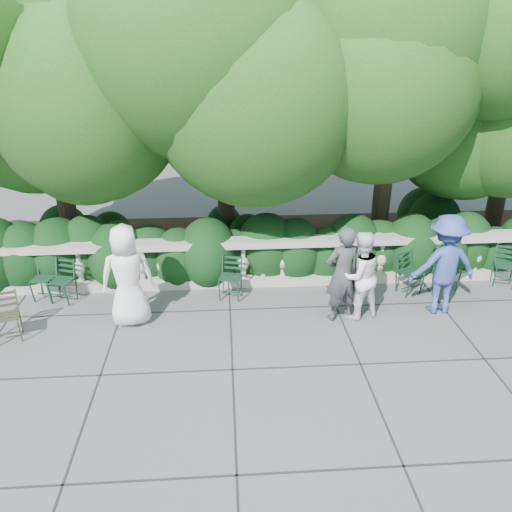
{
  "coord_description": "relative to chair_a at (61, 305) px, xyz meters",
  "views": [
    {
      "loc": [
        -0.56,
        -7.26,
        4.77
      ],
      "look_at": [
        0.0,
        1.0,
        1.0
      ],
      "focal_mm": 35.0,
      "sensor_mm": 36.0,
      "label": 1
    }
  ],
  "objects": [
    {
      "name": "person_casual_man",
      "position": [
        5.5,
        -0.76,
        0.82
      ],
      "size": [
        0.95,
        0.84,
        1.64
      ],
      "primitive_type": "imported",
      "rotation": [
        0.0,
        0.0,
        3.46
      ],
      "color": "white",
      "rests_on": "ground"
    },
    {
      "name": "person_older_blue",
      "position": [
        7.05,
        -0.67,
        0.94
      ],
      "size": [
        1.25,
        0.76,
        1.88
      ],
      "primitive_type": "imported",
      "rotation": [
        0.0,
        0.0,
        3.2
      ],
      "color": "#2E438A",
      "rests_on": "ground"
    },
    {
      "name": "tree_canopy",
      "position": [
        4.39,
        1.98,
        3.96
      ],
      "size": [
        15.04,
        6.52,
        6.78
      ],
      "color": "#3F3023",
      "rests_on": "ground"
    },
    {
      "name": "chair_e",
      "position": [
        7.56,
        0.01,
        0.0
      ],
      "size": [
        0.48,
        0.52,
        0.84
      ],
      "primitive_type": null,
      "rotation": [
        0.0,
        0.0,
        0.09
      ],
      "color": "black",
      "rests_on": "ground"
    },
    {
      "name": "chair_a",
      "position": [
        0.0,
        0.0,
        0.0
      ],
      "size": [
        0.56,
        0.59,
        0.84
      ],
      "primitive_type": null,
      "rotation": [
        0.0,
        0.0,
        -0.29
      ],
      "color": "black",
      "rests_on": "ground"
    },
    {
      "name": "chair_weathered",
      "position": [
        -0.46,
        -1.26,
        0.0
      ],
      "size": [
        0.56,
        0.59,
        0.84
      ],
      "primitive_type": null,
      "rotation": [
        0.0,
        0.0,
        0.3
      ],
      "color": "black",
      "rests_on": "ground"
    },
    {
      "name": "chair_f",
      "position": [
        8.71,
        0.06,
        0.0
      ],
      "size": [
        0.58,
        0.6,
        0.84
      ],
      "primitive_type": null,
      "rotation": [
        0.0,
        0.0,
        -0.35
      ],
      "color": "black",
      "rests_on": "ground"
    },
    {
      "name": "ground",
      "position": [
        3.71,
        -1.21,
        0.0
      ],
      "size": [
        90.0,
        90.0,
        0.0
      ],
      "primitive_type": "plane",
      "color": "#4C4E54",
      "rests_on": "ground"
    },
    {
      "name": "person_woman_grey",
      "position": [
        5.17,
        -0.82,
        0.88
      ],
      "size": [
        0.74,
        0.59,
        1.77
      ],
      "primitive_type": "imported",
      "rotation": [
        0.0,
        0.0,
        3.43
      ],
      "color": "#38383C",
      "rests_on": "ground"
    },
    {
      "name": "chair_d",
      "position": [
        6.81,
        -0.09,
        0.0
      ],
      "size": [
        0.6,
        0.62,
        0.84
      ],
      "primitive_type": null,
      "rotation": [
        0.0,
        0.0,
        0.42
      ],
      "color": "black",
      "rests_on": "ground"
    },
    {
      "name": "chair_c",
      "position": [
        3.2,
        -0.08,
        0.0
      ],
      "size": [
        0.54,
        0.57,
        0.84
      ],
      "primitive_type": null,
      "rotation": [
        0.0,
        0.0,
        -0.22
      ],
      "color": "black",
      "rests_on": "ground"
    },
    {
      "name": "chair_b",
      "position": [
        -0.34,
        0.09,
        0.0
      ],
      "size": [
        0.53,
        0.56,
        0.84
      ],
      "primitive_type": null,
      "rotation": [
        0.0,
        0.0,
        -0.2
      ],
      "color": "black",
      "rests_on": "ground"
    },
    {
      "name": "shrub_hedge",
      "position": [
        3.71,
        1.79,
        0.0
      ],
      "size": [
        15.0,
        2.6,
        1.7
      ],
      "primitive_type": null,
      "color": "black",
      "rests_on": "ground"
    },
    {
      "name": "balustrade",
      "position": [
        3.71,
        0.59,
        0.49
      ],
      "size": [
        12.0,
        0.44,
        1.0
      ],
      "color": "#9E998E",
      "rests_on": "ground"
    },
    {
      "name": "person_businessman",
      "position": [
        1.46,
        -0.7,
        0.92
      ],
      "size": [
        0.99,
        0.74,
        1.84
      ],
      "primitive_type": "imported",
      "rotation": [
        0.0,
        0.0,
        3.33
      ],
      "color": "white",
      "rests_on": "ground"
    }
  ]
}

